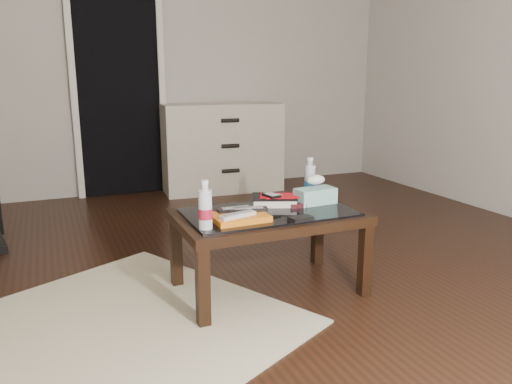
# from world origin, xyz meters

# --- Properties ---
(ground) EXTENTS (5.00, 5.00, 0.00)m
(ground) POSITION_xyz_m (0.00, 0.00, 0.00)
(ground) COLOR black
(ground) RESTS_ON ground
(doorway) EXTENTS (0.90, 0.08, 2.07)m
(doorway) POSITION_xyz_m (-0.40, 2.47, 1.02)
(doorway) COLOR black
(doorway) RESTS_ON ground
(coffee_table) EXTENTS (1.00, 0.60, 0.46)m
(coffee_table) POSITION_xyz_m (-0.01, -0.25, 0.40)
(coffee_table) COLOR black
(coffee_table) RESTS_ON ground
(rug) EXTENTS (2.46, 2.24, 0.01)m
(rug) POSITION_xyz_m (-1.10, -0.50, 0.01)
(rug) COLOR #B4A58C
(rug) RESTS_ON ground
(dresser) EXTENTS (1.23, 0.59, 0.90)m
(dresser) POSITION_xyz_m (0.57, 2.23, 0.45)
(dresser) COLOR beige
(dresser) RESTS_ON ground
(magazines) EXTENTS (0.29, 0.22, 0.03)m
(magazines) POSITION_xyz_m (-0.22, -0.34, 0.48)
(magazines) COLOR orange
(magazines) RESTS_ON coffee_table
(remote_silver) EXTENTS (0.21, 0.10, 0.02)m
(remote_silver) POSITION_xyz_m (-0.25, -0.38, 0.50)
(remote_silver) COLOR #B9BABF
(remote_silver) RESTS_ON magazines
(remote_black_front) EXTENTS (0.21, 0.09, 0.02)m
(remote_black_front) POSITION_xyz_m (-0.16, -0.30, 0.50)
(remote_black_front) COLOR black
(remote_black_front) RESTS_ON magazines
(remote_black_back) EXTENTS (0.20, 0.06, 0.02)m
(remote_black_back) POSITION_xyz_m (-0.21, -0.27, 0.50)
(remote_black_back) COLOR black
(remote_black_back) RESTS_ON magazines
(textbook) EXTENTS (0.31, 0.28, 0.05)m
(textbook) POSITION_xyz_m (0.08, -0.12, 0.48)
(textbook) COLOR black
(textbook) RESTS_ON coffee_table
(dvd_mailers) EXTENTS (0.23, 0.20, 0.01)m
(dvd_mailers) POSITION_xyz_m (0.09, -0.12, 0.51)
(dvd_mailers) COLOR red
(dvd_mailers) RESTS_ON textbook
(ipod) EXTENTS (0.08, 0.11, 0.02)m
(ipod) POSITION_xyz_m (0.05, -0.14, 0.52)
(ipod) COLOR black
(ipod) RESTS_ON dvd_mailers
(flip_phone) EXTENTS (0.10, 0.06, 0.02)m
(flip_phone) POSITION_xyz_m (0.17, -0.23, 0.47)
(flip_phone) COLOR black
(flip_phone) RESTS_ON coffee_table
(wallet) EXTENTS (0.13, 0.08, 0.02)m
(wallet) POSITION_xyz_m (0.07, -0.47, 0.47)
(wallet) COLOR black
(wallet) RESTS_ON coffee_table
(water_bottle_left) EXTENTS (0.08, 0.08, 0.24)m
(water_bottle_left) POSITION_xyz_m (-0.42, -0.41, 0.58)
(water_bottle_left) COLOR silver
(water_bottle_left) RESTS_ON coffee_table
(water_bottle_right) EXTENTS (0.08, 0.08, 0.24)m
(water_bottle_right) POSITION_xyz_m (0.36, -0.03, 0.58)
(water_bottle_right) COLOR #B8BDC4
(water_bottle_right) RESTS_ON coffee_table
(tissue_box) EXTENTS (0.24, 0.14, 0.09)m
(tissue_box) POSITION_xyz_m (0.30, -0.20, 0.51)
(tissue_box) COLOR teal
(tissue_box) RESTS_ON coffee_table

